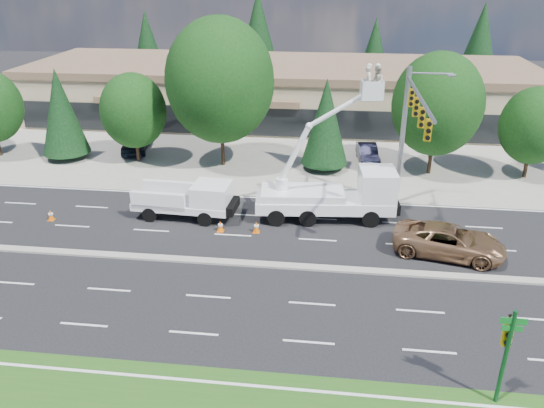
# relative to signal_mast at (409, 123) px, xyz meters

# --- Properties ---
(ground) EXTENTS (140.00, 140.00, 0.00)m
(ground) POSITION_rel_signal_mast_xyz_m (-10.03, -7.04, -6.06)
(ground) COLOR black
(ground) RESTS_ON ground
(concrete_apron) EXTENTS (140.00, 22.00, 0.01)m
(concrete_apron) POSITION_rel_signal_mast_xyz_m (-10.03, 12.96, -6.05)
(concrete_apron) COLOR gray
(concrete_apron) RESTS_ON ground
(road_median) EXTENTS (120.00, 0.55, 0.12)m
(road_median) POSITION_rel_signal_mast_xyz_m (-10.03, -7.04, -6.00)
(road_median) COLOR gray
(road_median) RESTS_ON ground
(strip_mall) EXTENTS (50.40, 15.40, 5.50)m
(strip_mall) POSITION_rel_signal_mast_xyz_m (-10.03, 22.93, -3.23)
(strip_mall) COLOR tan
(strip_mall) RESTS_ON ground
(tree_front_b) EXTENTS (3.72, 3.72, 7.33)m
(tree_front_b) POSITION_rel_signal_mast_xyz_m (-26.03, 7.96, -2.12)
(tree_front_b) COLOR #332114
(tree_front_b) RESTS_ON ground
(tree_front_c) EXTENTS (5.13, 5.13, 7.12)m
(tree_front_c) POSITION_rel_signal_mast_xyz_m (-20.03, 7.96, -1.89)
(tree_front_c) COLOR #332114
(tree_front_c) RESTS_ON ground
(tree_front_d) EXTENTS (8.19, 8.19, 11.36)m
(tree_front_d) POSITION_rel_signal_mast_xyz_m (-13.03, 7.96, 0.60)
(tree_front_d) COLOR #332114
(tree_front_d) RESTS_ON ground
(tree_front_e) EXTENTS (3.58, 3.58, 7.06)m
(tree_front_e) POSITION_rel_signal_mast_xyz_m (-5.03, 7.96, -2.27)
(tree_front_e) COLOR #332114
(tree_front_e) RESTS_ON ground
(tree_front_f) EXTENTS (6.57, 6.57, 9.12)m
(tree_front_f) POSITION_rel_signal_mast_xyz_m (2.97, 7.96, -0.72)
(tree_front_f) COLOR #332114
(tree_front_f) RESTS_ON ground
(tree_front_g) EXTENTS (4.90, 4.90, 6.80)m
(tree_front_g) POSITION_rel_signal_mast_xyz_m (9.97, 7.96, -2.08)
(tree_front_g) COLOR #332114
(tree_front_g) RESTS_ON ground
(tree_back_a) EXTENTS (4.81, 4.81, 9.49)m
(tree_back_a) POSITION_rel_signal_mast_xyz_m (-28.03, 34.96, -0.97)
(tree_back_a) COLOR #332114
(tree_back_a) RESTS_ON ground
(tree_back_b) EXTENTS (6.06, 6.06, 11.94)m
(tree_back_b) POSITION_rel_signal_mast_xyz_m (-14.03, 34.96, 0.35)
(tree_back_b) COLOR #332114
(tree_back_b) RESTS_ON ground
(tree_back_c) EXTENTS (4.55, 4.55, 8.97)m
(tree_back_c) POSITION_rel_signal_mast_xyz_m (-0.03, 34.96, -1.25)
(tree_back_c) COLOR #332114
(tree_back_c) RESTS_ON ground
(tree_back_d) EXTENTS (5.48, 5.48, 10.80)m
(tree_back_d) POSITION_rel_signal_mast_xyz_m (11.97, 34.96, -0.26)
(tree_back_d) COLOR #332114
(tree_back_d) RESTS_ON ground
(signal_mast) EXTENTS (2.76, 10.16, 9.00)m
(signal_mast) POSITION_rel_signal_mast_xyz_m (0.00, 0.00, 0.00)
(signal_mast) COLOR gray
(signal_mast) RESTS_ON ground
(street_sign_pole) EXTENTS (0.90, 0.44, 4.00)m
(street_sign_pole) POSITION_rel_signal_mast_xyz_m (1.97, -15.45, -3.61)
(street_sign_pole) COLOR #0D3D1C
(street_sign_pole) RESTS_ON ground
(utility_pickup) EXTENTS (6.22, 2.68, 2.34)m
(utility_pickup) POSITION_rel_signal_mast_xyz_m (-13.16, -1.71, -5.09)
(utility_pickup) COLOR white
(utility_pickup) RESTS_ON ground
(bucket_truck) EXTENTS (8.71, 3.41, 9.58)m
(bucket_truck) POSITION_rel_signal_mast_xyz_m (-3.99, -0.77, -4.02)
(bucket_truck) COLOR white
(bucket_truck) RESTS_ON ground
(traffic_cone_a) EXTENTS (0.40, 0.40, 0.70)m
(traffic_cone_a) POSITION_rel_signal_mast_xyz_m (-21.69, -3.19, -5.72)
(traffic_cone_a) COLOR orange
(traffic_cone_a) RESTS_ON ground
(traffic_cone_b) EXTENTS (0.40, 0.40, 0.70)m
(traffic_cone_b) POSITION_rel_signal_mast_xyz_m (-10.86, -3.43, -5.72)
(traffic_cone_b) COLOR orange
(traffic_cone_b) RESTS_ON ground
(traffic_cone_c) EXTENTS (0.40, 0.40, 0.70)m
(traffic_cone_c) POSITION_rel_signal_mast_xyz_m (-8.70, -3.30, -5.72)
(traffic_cone_c) COLOR orange
(traffic_cone_c) RESTS_ON ground
(minivan) EXTENTS (6.45, 3.99, 1.66)m
(minivan) POSITION_rel_signal_mast_xyz_m (2.15, -4.65, -5.22)
(minivan) COLOR #926947
(minivan) RESTS_ON ground
(parked_car_west) EXTENTS (2.97, 5.22, 1.67)m
(parked_car_west) POSITION_rel_signal_mast_xyz_m (-21.16, 10.46, -5.22)
(parked_car_west) COLOR black
(parked_car_west) RESTS_ON ground
(parked_car_east) EXTENTS (1.82, 4.37, 1.41)m
(parked_car_east) POSITION_rel_signal_mast_xyz_m (-1.61, 10.00, -5.35)
(parked_car_east) COLOR black
(parked_car_east) RESTS_ON ground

